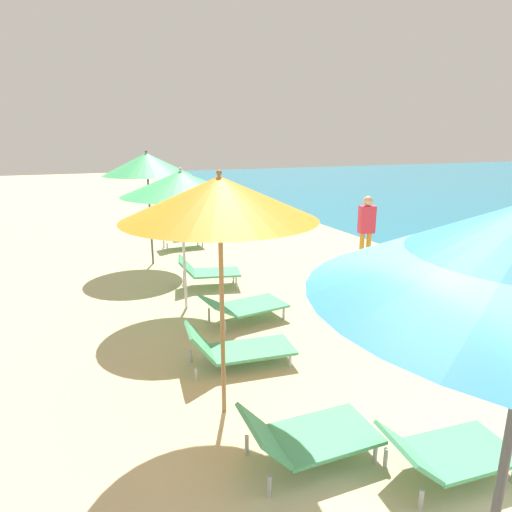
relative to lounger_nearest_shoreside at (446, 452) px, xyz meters
name	(u,v)px	position (x,y,z in m)	size (l,w,h in m)	color
lounger_nearest_shoreside	(446,452)	(0.00, 0.00, 0.00)	(1.28, 0.72, 0.51)	#4CA572
umbrella_second	(220,199)	(-1.54, 1.71, 2.16)	(1.99, 1.99, 2.70)	olive
lounger_second_shoreside	(237,347)	(-1.05, 2.63, 0.01)	(1.50, 0.75, 0.62)	#4CA572
lounger_second_inland	(307,435)	(-1.07, 0.67, 0.02)	(1.31, 0.68, 0.58)	#4CA572
umbrella_third	(181,184)	(-1.18, 4.93, 1.99)	(2.04, 2.04, 2.52)	silver
lounger_third_shoreside	(208,271)	(-0.47, 5.93, 0.08)	(1.37, 0.92, 0.64)	#4CA572
lounger_third_inland	(244,306)	(-0.43, 3.98, 0.02)	(1.48, 0.87, 0.50)	#4CA572
umbrella_farthest	(147,164)	(-1.23, 8.10, 2.15)	(2.06, 2.06, 2.73)	#4C4C51
lounger_farthest_shoreside	(181,238)	(-0.21, 9.37, 0.04)	(1.21, 0.59, 0.57)	#4CA572
person_walking_near	(366,225)	(3.38, 5.82, 0.79)	(0.40, 0.30, 1.71)	orange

